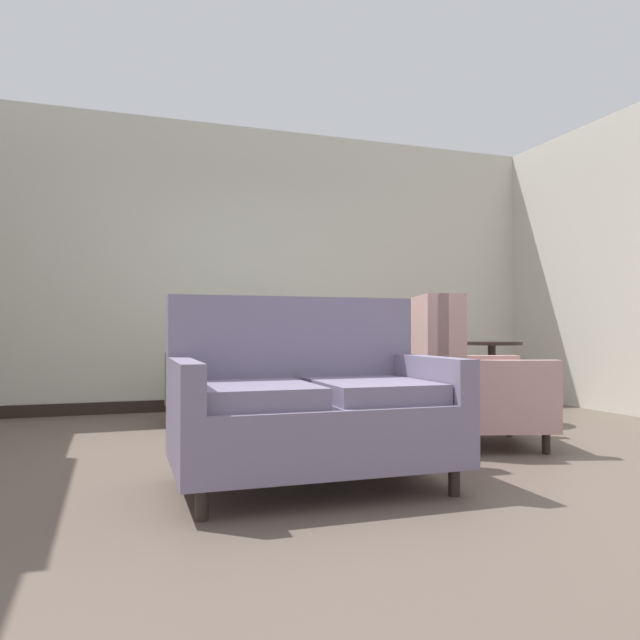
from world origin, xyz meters
The scene contains 11 objects.
ground centered at (0.00, 0.00, 0.00)m, with size 9.08×9.08×0.00m, color brown.
wall_back centered at (0.00, 2.71, 1.51)m, with size 6.64×0.08×3.02m, color beige.
wall_right centered at (3.24, 0.81, 1.51)m, with size 0.08×3.79×3.02m, color beige.
baseboard_back centered at (0.00, 2.65, 0.06)m, with size 6.48×0.03×0.12m, color black.
coffee_table centered at (-0.19, 0.38, 0.41)m, with size 0.79×0.79×0.51m.
porcelain_vase centered at (-0.13, 0.32, 0.66)m, with size 0.15×0.15×0.36m.
settee centered at (-0.56, -0.60, 0.42)m, with size 1.46×0.91×1.02m.
armchair_near_sideboard centered at (0.85, 0.12, 0.44)m, with size 1.10×1.07×1.07m.
armchair_back_corner centered at (-0.63, 1.62, 0.47)m, with size 0.92×0.90×1.12m.
armchair_beside_settee centered at (0.46, 1.24, 0.43)m, with size 1.12×1.11×1.01m.
side_table centered at (1.68, 0.95, 0.44)m, with size 0.54×0.54×0.73m.
Camera 1 is at (-1.56, -3.68, 0.83)m, focal length 33.83 mm.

